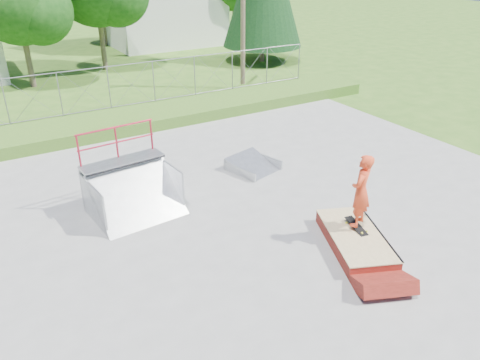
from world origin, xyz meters
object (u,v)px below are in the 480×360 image
Objects in this scene: skater at (361,194)px; quarter_pipe at (133,177)px; grind_box at (355,240)px; flat_bank_ramp at (254,165)px.

quarter_pipe is at bearing -70.75° from skater.
grind_box is 1.96× the size of flat_bank_ramp.
quarter_pipe reaches higher than grind_box.
flat_bank_ramp is (0.24, 5.05, 0.02)m from grind_box.
quarter_pipe is (-4.07, 4.34, 0.96)m from grind_box.
quarter_pipe reaches higher than skater.
grind_box is 1.20m from skater.
skater is (4.26, -4.14, 0.21)m from quarter_pipe.
quarter_pipe is at bearing 155.84° from grind_box.
quarter_pipe is 5.94m from skater.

